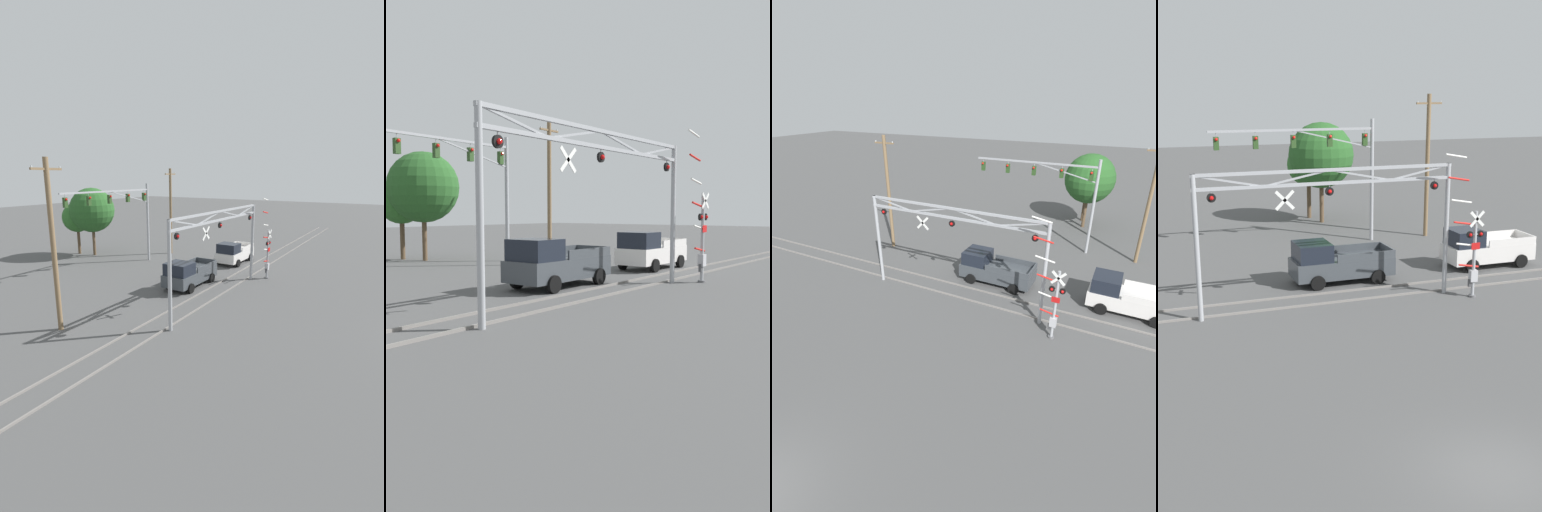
% 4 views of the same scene
% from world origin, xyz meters
% --- Properties ---
extents(rail_track_near, '(80.00, 0.08, 0.10)m').
position_xyz_m(rail_track_near, '(0.00, 14.36, 0.05)').
color(rail_track_near, gray).
rests_on(rail_track_near, ground_plane).
extents(rail_track_far, '(80.00, 0.08, 0.10)m').
position_xyz_m(rail_track_far, '(0.00, 15.79, 0.05)').
color(rail_track_far, gray).
rests_on(rail_track_far, ground_plane).
extents(crossing_gantry, '(11.90, 0.27, 6.32)m').
position_xyz_m(crossing_gantry, '(-0.02, 14.07, 4.52)').
color(crossing_gantry, '#9EA0A5').
rests_on(crossing_gantry, ground_plane).
extents(crossing_signal_mast, '(2.14, 0.35, 6.89)m').
position_xyz_m(crossing_signal_mast, '(6.68, 13.02, 2.28)').
color(crossing_signal_mast, '#9EA0A5').
rests_on(crossing_signal_mast, ground_plane).
extents(traffic_signal_span, '(10.43, 0.39, 7.83)m').
position_xyz_m(traffic_signal_span, '(3.86, 25.75, 5.53)').
color(traffic_signal_span, '#9EA0A5').
rests_on(traffic_signal_span, ground_plane).
extents(pickup_truck_lead, '(5.17, 2.30, 2.19)m').
position_xyz_m(pickup_truck_lead, '(1.43, 17.52, 1.02)').
color(pickup_truck_lead, '#3D4247').
rests_on(pickup_truck_lead, ground_plane).
extents(pickup_truck_following, '(4.97, 2.30, 2.19)m').
position_xyz_m(pickup_truck_following, '(10.18, 17.71, 1.02)').
color(pickup_truck_following, silver).
rests_on(pickup_truck_following, ground_plane).
extents(utility_pole_left, '(1.80, 0.28, 9.48)m').
position_xyz_m(utility_pole_left, '(-9.04, 19.46, 4.89)').
color(utility_pole_left, brown).
rests_on(utility_pole_left, ground_plane).
extents(utility_pole_right, '(1.80, 0.28, 9.34)m').
position_xyz_m(utility_pole_right, '(10.54, 25.67, 4.82)').
color(utility_pole_right, brown).
rests_on(utility_pole_right, ground_plane).
extents(background_tree_beyond_span, '(4.76, 4.76, 7.34)m').
position_xyz_m(background_tree_beyond_span, '(5.27, 32.31, 4.95)').
color(background_tree_beyond_span, brown).
rests_on(background_tree_beyond_span, ground_plane).
extents(background_tree_far_left_verge, '(3.24, 3.24, 5.72)m').
position_xyz_m(background_tree_far_left_verge, '(4.87, 34.30, 4.08)').
color(background_tree_far_left_verge, brown).
rests_on(background_tree_far_left_verge, ground_plane).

